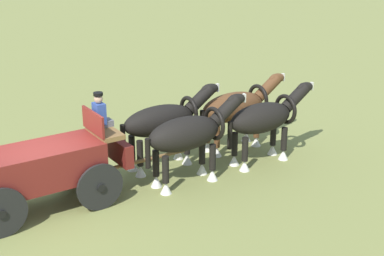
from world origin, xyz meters
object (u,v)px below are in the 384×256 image
(draft_horse_lead_near, at_px, (237,108))
(draft_horse_lead_off, at_px, (265,119))
(draft_horse_rear_off, at_px, (189,135))
(show_wagon, at_px, (46,166))
(draft_horse_rear_near, at_px, (164,122))

(draft_horse_lead_near, xyz_separation_m, draft_horse_lead_off, (-0.54, -1.18, 0.01))
(draft_horse_rear_off, height_order, draft_horse_lead_near, draft_horse_rear_off)
(show_wagon, distance_m, draft_horse_lead_off, 6.31)
(show_wagon, xyz_separation_m, draft_horse_lead_near, (5.95, -2.06, 0.19))
(draft_horse_rear_off, xyz_separation_m, draft_horse_lead_off, (2.36, -1.10, -0.05))
(draft_horse_rear_off, distance_m, draft_horse_lead_near, 2.91)
(draft_horse_rear_near, bearing_deg, draft_horse_rear_off, -115.29)
(show_wagon, xyz_separation_m, draft_horse_rear_off, (3.05, -2.14, 0.25))
(show_wagon, bearing_deg, draft_horse_lead_off, -30.93)
(draft_horse_lead_near, distance_m, draft_horse_lead_off, 1.30)
(draft_horse_rear_near, distance_m, draft_horse_lead_near, 2.59)
(draft_horse_rear_near, height_order, draft_horse_lead_near, draft_horse_rear_near)
(draft_horse_rear_near, bearing_deg, draft_horse_lead_off, -51.54)
(draft_horse_rear_off, xyz_separation_m, draft_horse_lead_near, (2.91, 0.08, -0.06))
(draft_horse_lead_off, bearing_deg, draft_horse_rear_off, 155.03)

